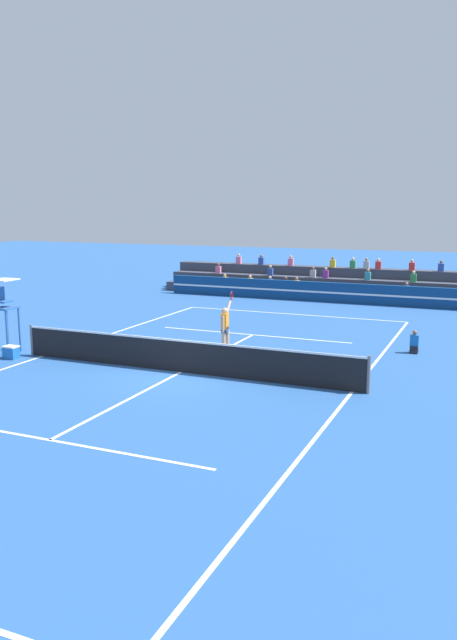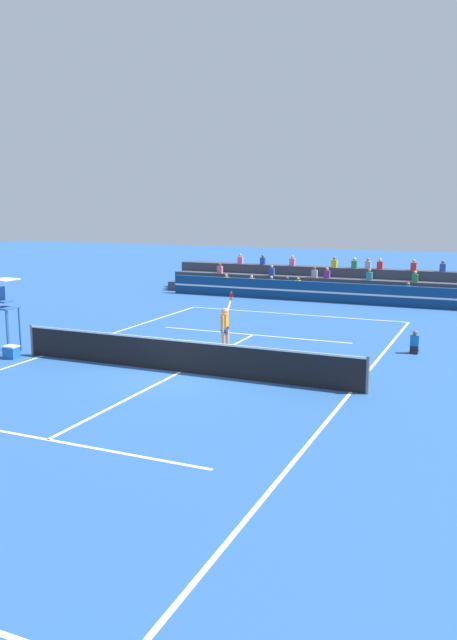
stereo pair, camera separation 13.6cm
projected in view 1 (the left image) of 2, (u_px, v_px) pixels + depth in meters
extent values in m
plane|color=#285699|center=(181.00, 372.00, 19.92)|extent=(120.00, 120.00, 0.00)
cube|color=white|center=(293.00, 314.00, 30.68)|extent=(11.00, 0.10, 0.01)
cube|color=white|center=(43.00, 356.00, 22.05)|extent=(0.10, 23.80, 0.01)
cube|color=white|center=(352.00, 392.00, 17.79)|extent=(0.10, 23.80, 0.01)
cube|color=white|center=(50.00, 440.00, 14.10)|extent=(8.25, 0.10, 0.01)
cube|color=white|center=(253.00, 335.00, 25.73)|extent=(8.25, 0.10, 0.01)
cube|color=white|center=(181.00, 372.00, 19.92)|extent=(0.10, 12.85, 0.01)
cylinder|color=slate|center=(32.00, 340.00, 22.12)|extent=(0.10, 0.10, 1.10)
cylinder|color=slate|center=(369.00, 375.00, 17.52)|extent=(0.10, 0.10, 1.10)
cube|color=black|center=(181.00, 357.00, 19.83)|extent=(11.90, 0.02, 1.00)
cube|color=white|center=(180.00, 341.00, 19.73)|extent=(11.90, 0.04, 0.06)
cube|color=navy|center=(317.00, 292.00, 34.74)|extent=(18.00, 0.24, 1.10)
cube|color=white|center=(317.00, 292.00, 34.62)|extent=(18.00, 0.02, 0.10)
cube|color=#383D4C|center=(323.00, 294.00, 35.94)|extent=(20.05, 0.95, 0.55)
cube|color=#2D4CA5|center=(406.00, 290.00, 33.89)|extent=(0.32, 0.22, 0.44)
sphere|color=#9E7051|center=(407.00, 284.00, 33.84)|extent=(0.18, 0.18, 0.18)
cube|color=#2D4CA5|center=(270.00, 283.00, 36.93)|extent=(0.32, 0.22, 0.44)
sphere|color=beige|center=(270.00, 277.00, 36.88)|extent=(0.18, 0.18, 0.18)
cube|color=yellow|center=(250.00, 282.00, 37.42)|extent=(0.32, 0.22, 0.44)
sphere|color=beige|center=(250.00, 277.00, 37.37)|extent=(0.18, 0.18, 0.18)
cube|color=yellow|center=(297.00, 284.00, 36.30)|extent=(0.32, 0.22, 0.44)
sphere|color=#9E7051|center=(297.00, 279.00, 36.24)|extent=(0.18, 0.18, 0.18)
cube|color=yellow|center=(225.00, 281.00, 38.07)|extent=(0.32, 0.22, 0.44)
sphere|color=tan|center=(225.00, 275.00, 38.01)|extent=(0.18, 0.18, 0.18)
cube|color=black|center=(286.00, 284.00, 36.56)|extent=(0.32, 0.22, 0.44)
sphere|color=brown|center=(286.00, 278.00, 36.50)|extent=(0.18, 0.18, 0.18)
cube|color=#383D4C|center=(327.00, 287.00, 36.75)|extent=(20.05, 0.95, 1.10)
cube|color=#B2B2B7|center=(313.00, 274.00, 36.79)|extent=(0.32, 0.22, 0.44)
sphere|color=brown|center=(313.00, 268.00, 36.73)|extent=(0.18, 0.18, 0.18)
cube|color=pink|center=(218.00, 270.00, 39.16)|extent=(0.32, 0.22, 0.44)
sphere|color=brown|center=(218.00, 265.00, 39.10)|extent=(0.18, 0.18, 0.18)
cube|color=purple|center=(326.00, 274.00, 36.49)|extent=(0.32, 0.22, 0.44)
sphere|color=tan|center=(326.00, 269.00, 36.44)|extent=(0.18, 0.18, 0.18)
cube|color=#338C4C|center=(413.00, 278.00, 34.57)|extent=(0.32, 0.22, 0.44)
sphere|color=beige|center=(414.00, 272.00, 34.51)|extent=(0.18, 0.18, 0.18)
cube|color=#2D4CA5|center=(270.00, 272.00, 37.82)|extent=(0.32, 0.22, 0.44)
sphere|color=tan|center=(270.00, 267.00, 37.76)|extent=(0.18, 0.18, 0.18)
cube|color=teal|center=(368.00, 276.00, 35.54)|extent=(0.32, 0.22, 0.44)
sphere|color=#9E7051|center=(368.00, 270.00, 35.48)|extent=(0.18, 0.18, 0.18)
cube|color=#383D4C|center=(331.00, 281.00, 37.56)|extent=(20.05, 0.95, 1.65)
cube|color=#2D4CA5|center=(441.00, 268.00, 34.80)|extent=(0.32, 0.22, 0.44)
sphere|color=brown|center=(441.00, 262.00, 34.75)|extent=(0.18, 0.18, 0.18)
cube|color=yellow|center=(333.00, 264.00, 37.19)|extent=(0.32, 0.22, 0.44)
sphere|color=brown|center=(333.00, 258.00, 37.13)|extent=(0.18, 0.18, 0.18)
cube|color=red|center=(378.00, 265.00, 36.14)|extent=(0.32, 0.22, 0.44)
sphere|color=beige|center=(379.00, 260.00, 36.09)|extent=(0.18, 0.18, 0.18)
cube|color=pink|center=(239.00, 260.00, 39.53)|extent=(0.32, 0.22, 0.44)
sphere|color=tan|center=(239.00, 255.00, 39.48)|extent=(0.18, 0.18, 0.18)
cube|color=pink|center=(291.00, 262.00, 38.20)|extent=(0.32, 0.22, 0.44)
sphere|color=tan|center=(291.00, 257.00, 38.14)|extent=(0.18, 0.18, 0.18)
cube|color=red|center=(412.00, 266.00, 35.41)|extent=(0.32, 0.22, 0.44)
sphere|color=tan|center=(412.00, 261.00, 35.36)|extent=(0.18, 0.18, 0.18)
cube|color=#2D4CA5|center=(261.00, 261.00, 38.94)|extent=(0.32, 0.22, 0.44)
sphere|color=brown|center=(261.00, 256.00, 38.89)|extent=(0.18, 0.18, 0.18)
cube|color=#338C4C|center=(353.00, 264.00, 36.72)|extent=(0.32, 0.22, 0.44)
sphere|color=beige|center=(353.00, 259.00, 36.66)|extent=(0.18, 0.18, 0.18)
cube|color=#B2B2B7|center=(366.00, 265.00, 36.41)|extent=(0.32, 0.22, 0.44)
sphere|color=#9E7051|center=(367.00, 259.00, 36.35)|extent=(0.18, 0.18, 0.18)
cylinder|color=#285699|center=(20.00, 330.00, 22.68)|extent=(0.07, 0.07, 1.60)
cylinder|color=#285699|center=(7.00, 333.00, 22.10)|extent=(0.07, 0.07, 1.60)
cylinder|color=#285699|center=(7.00, 329.00, 22.90)|extent=(0.07, 0.07, 1.60)
cube|color=#285699|center=(6.00, 308.00, 22.35)|extent=(0.68, 0.76, 0.06)
cube|color=#285699|center=(4.00, 302.00, 22.34)|extent=(0.44, 0.48, 0.06)
cube|color=white|center=(4.00, 280.00, 22.17)|extent=(0.76, 0.84, 0.04)
cube|color=black|center=(414.00, 351.00, 22.51)|extent=(0.28, 0.36, 0.12)
cube|color=black|center=(414.00, 348.00, 22.49)|extent=(0.28, 0.24, 0.18)
cube|color=#1966B2|center=(414.00, 340.00, 22.43)|extent=(0.30, 0.18, 0.40)
sphere|color=brown|center=(415.00, 332.00, 22.38)|extent=(0.17, 0.17, 0.17)
cylinder|color=tan|center=(224.00, 343.00, 22.04)|extent=(0.14, 0.14, 0.90)
cylinder|color=tan|center=(227.00, 342.00, 22.22)|extent=(0.14, 0.14, 0.90)
cube|color=navy|center=(225.00, 329.00, 22.04)|extent=(0.24, 0.34, 0.20)
cube|color=orange|center=(225.00, 321.00, 21.98)|extent=(0.24, 0.38, 0.56)
sphere|color=tan|center=(225.00, 311.00, 21.92)|extent=(0.22, 0.22, 0.22)
cube|color=white|center=(223.00, 354.00, 22.12)|extent=(0.27, 0.15, 0.09)
cube|color=white|center=(226.00, 353.00, 22.31)|extent=(0.27, 0.15, 0.09)
cylinder|color=tan|center=(223.00, 324.00, 21.77)|extent=(0.09, 0.09, 0.56)
cylinder|color=tan|center=(228.00, 307.00, 22.34)|extent=(0.16, 0.53, 0.45)
cylinder|color=black|center=(231.00, 299.00, 22.58)|extent=(0.06, 0.19, 0.17)
torus|color=#B21E1E|center=(232.00, 296.00, 22.69)|extent=(0.08, 0.43, 0.43)
sphere|color=#C6DB33|center=(233.00, 346.00, 23.44)|extent=(0.07, 0.07, 0.07)
cube|color=#1E66B2|center=(11.00, 353.00, 21.67)|extent=(0.48, 0.36, 0.40)
cube|color=white|center=(11.00, 347.00, 21.63)|extent=(0.50, 0.38, 0.05)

